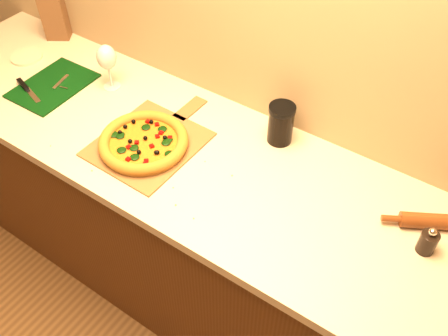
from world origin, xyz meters
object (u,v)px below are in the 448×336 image
rolling_pin (441,222)px  side_plate (26,57)px  cutting_board (52,86)px  pepper_grinder (428,242)px  pizza_peel (151,142)px  dark_jar (281,124)px  wine_glass (107,58)px  pizza (144,142)px

rolling_pin → side_plate: 1.80m
cutting_board → pepper_grinder: bearing=1.4°
pizza_peel → cutting_board: 0.56m
cutting_board → dark_jar: size_ratio=2.15×
wine_glass → pepper_grinder: bearing=-2.9°
pepper_grinder → cutting_board: bearing=-177.3°
dark_jar → pizza: bearing=-140.5°
wine_glass → side_plate: wine_glass is taller
pizza_peel → side_plate: size_ratio=3.76×
side_plate → pizza: bearing=-10.1°
cutting_board → pizza: bearing=-7.9°
rolling_pin → dark_jar: 0.62m
wine_glass → rolling_pin: bearing=1.9°
pizza → rolling_pin: 1.02m
rolling_pin → dark_jar: dark_jar is taller
pepper_grinder → dark_jar: dark_jar is taller
dark_jar → side_plate: size_ratio=1.12×
pizza → rolling_pin: pizza is taller
cutting_board → rolling_pin: rolling_pin is taller
side_plate → cutting_board: bearing=-17.6°
cutting_board → wine_glass: size_ratio=1.71×
wine_glass → dark_jar: bearing=8.6°
pizza_peel → dark_jar: dark_jar is taller
pepper_grinder → side_plate: 1.79m
pepper_grinder → wine_glass: 1.34m
pizza → pepper_grinder: (0.98, 0.14, 0.01)m
dark_jar → side_plate: bearing=-171.9°
rolling_pin → side_plate: rolling_pin is taller
dark_jar → cutting_board: bearing=-165.1°
pepper_grinder → dark_jar: size_ratio=0.65×
pepper_grinder → wine_glass: wine_glass is taller
pizza_peel → dark_jar: (0.38, 0.28, 0.07)m
rolling_pin → dark_jar: size_ratio=2.13×
cutting_board → pepper_grinder: 1.54m
side_plate → pepper_grinder: bearing=-0.3°
cutting_board → pepper_grinder: size_ratio=3.29×
cutting_board → rolling_pin: size_ratio=1.01×
pizza_peel → pizza: size_ratio=1.61×
pizza → cutting_board: 0.56m
pizza_peel → pizza: 0.04m
cutting_board → wine_glass: 0.28m
pizza_peel → rolling_pin: (0.99, 0.21, 0.02)m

